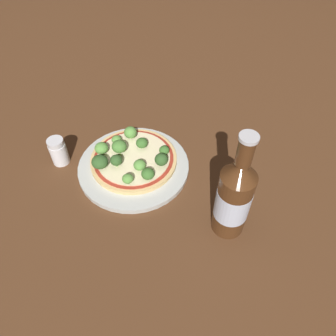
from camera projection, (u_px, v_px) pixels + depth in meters
The scene contains 17 objects.
ground_plane at pixel (141, 160), 0.76m from camera, with size 3.00×3.00×0.00m, color #4C2D19.
plate at pixel (134, 166), 0.74m from camera, with size 0.25×0.25×0.01m.
pizza at pixel (134, 159), 0.74m from camera, with size 0.19×0.19×0.01m.
broccoli_floret_0 at pixel (161, 160), 0.70m from camera, with size 0.03×0.03×0.03m.
broccoli_floret_1 at pixel (119, 146), 0.73m from camera, with size 0.03×0.03×0.03m.
broccoli_floret_2 at pixel (101, 148), 0.73m from camera, with size 0.03×0.03×0.02m.
broccoli_floret_3 at pixel (140, 165), 0.70m from camera, with size 0.03×0.03×0.02m.
broccoli_floret_4 at pixel (164, 150), 0.73m from camera, with size 0.02×0.02×0.02m.
broccoli_floret_5 at pixel (142, 143), 0.74m from camera, with size 0.03×0.03×0.03m.
broccoli_floret_6 at pixel (128, 179), 0.67m from camera, with size 0.02×0.02×0.02m.
broccoli_floret_7 at pixel (116, 160), 0.70m from camera, with size 0.03×0.03×0.03m.
broccoli_floret_8 at pixel (116, 140), 0.75m from camera, with size 0.02×0.02×0.02m.
broccoli_floret_9 at pixel (99, 161), 0.70m from camera, with size 0.04×0.04×0.03m.
broccoli_floret_10 at pixel (148, 174), 0.68m from camera, with size 0.03×0.03×0.02m.
broccoli_floret_11 at pixel (129, 133), 0.76m from camera, with size 0.03×0.03×0.03m.
beer_bottle at pixel (234, 197), 0.58m from camera, with size 0.06×0.06×0.24m.
pepper_shaker at pixel (58, 151), 0.73m from camera, with size 0.04×0.04×0.07m.
Camera 1 is at (0.49, -0.18, 0.56)m, focal length 35.00 mm.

